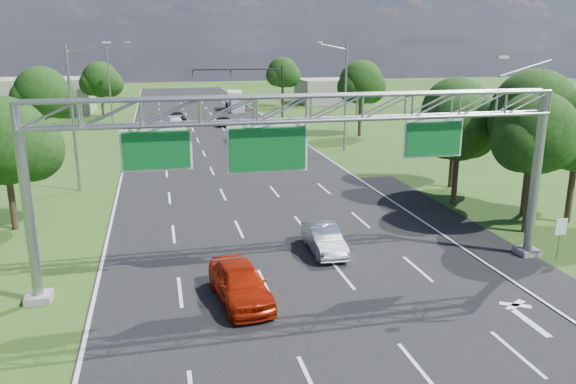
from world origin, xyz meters
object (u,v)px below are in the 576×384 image
object	(u,v)px
regulatory_sign	(560,231)
red_coupe	(240,283)
traffic_signal	(257,80)
box_truck	(235,101)
silver_sedan	(324,239)
sign_gantry	(310,122)

from	to	relation	value
regulatory_sign	red_coupe	distance (m)	15.49
traffic_signal	box_truck	world-z (taller)	traffic_signal
red_coupe	silver_sedan	world-z (taller)	red_coupe
red_coupe	box_truck	size ratio (longest dim) A/B	0.62
sign_gantry	red_coupe	distance (m)	7.22
sign_gantry	silver_sedan	distance (m)	6.92
sign_gantry	regulatory_sign	xyz separation A→B (m)	(12.07, -1.02, -5.38)
traffic_signal	silver_sedan	bearing A→B (deg)	-96.40
red_coupe	silver_sedan	distance (m)	6.67
regulatory_sign	box_truck	xyz separation A→B (m)	(-6.46, 64.28, -0.17)
red_coupe	box_truck	bearing A→B (deg)	75.28
sign_gantry	silver_sedan	xyz separation A→B (m)	(1.50, 2.64, -6.21)
regulatory_sign	box_truck	bearing A→B (deg)	95.74
silver_sedan	box_truck	size ratio (longest dim) A/B	0.54
silver_sedan	regulatory_sign	bearing A→B (deg)	-17.96
silver_sedan	box_truck	bearing A→B (deg)	87.25
silver_sedan	box_truck	world-z (taller)	box_truck
traffic_signal	red_coupe	distance (m)	56.08
traffic_signal	silver_sedan	size ratio (longest dim) A/B	2.97
traffic_signal	regulatory_sign	bearing A→B (deg)	-84.80
traffic_signal	red_coupe	xyz separation A→B (m)	(-10.52, -54.91, -4.36)
box_truck	red_coupe	bearing A→B (deg)	-91.15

